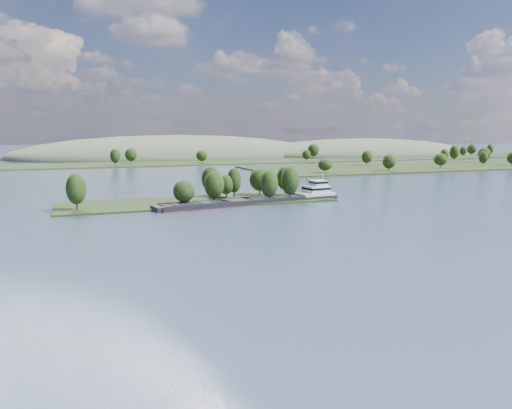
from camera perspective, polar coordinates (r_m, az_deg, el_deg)
name	(u,v)px	position (r m, az deg, el deg)	size (l,w,h in m)	color
ground	(257,234)	(128.55, 0.12, -3.34)	(1800.00, 1800.00, 0.00)	#324357
tree_island	(216,191)	(185.48, -4.59, 1.51)	(100.00, 30.53, 13.77)	#202E14
right_bank	(457,164)	(406.83, 21.94, 4.28)	(320.00, 90.00, 14.94)	#202E14
back_shoreline	(140,164)	(401.80, -13.15, 4.59)	(900.00, 60.00, 15.09)	#202E14
hill_east	(363,155)	(558.93, 12.16, 5.57)	(260.00, 140.00, 36.00)	#46543A
hill_west	(176,157)	(509.07, -9.12, 5.39)	(320.00, 160.00, 44.00)	#46543A
cargo_barge	(263,200)	(182.74, 0.84, 0.57)	(72.73, 18.71, 9.77)	black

